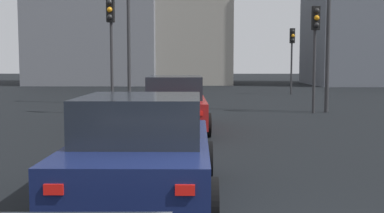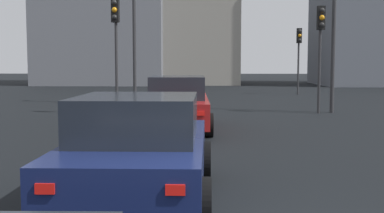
% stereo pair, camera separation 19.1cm
% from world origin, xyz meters
% --- Properties ---
extents(car_red_right_lead, '(4.77, 2.07, 1.57)m').
position_xyz_m(car_red_right_lead, '(9.11, 1.55, 0.76)').
color(car_red_right_lead, maroon).
rests_on(car_red_right_lead, ground_plane).
extents(car_navy_right_second, '(4.22, 2.06, 1.51)m').
position_xyz_m(car_navy_right_second, '(1.73, 1.65, 0.73)').
color(car_navy_right_second, '#141E4C').
rests_on(car_navy_right_second, ground_plane).
extents(traffic_light_near_left, '(0.32, 0.30, 4.10)m').
position_xyz_m(traffic_light_near_left, '(13.85, -3.62, 2.95)').
color(traffic_light_near_left, '#2D2D30').
rests_on(traffic_light_near_left, ground_plane).
extents(traffic_light_near_right, '(0.32, 0.30, 4.36)m').
position_xyz_m(traffic_light_near_right, '(13.27, 4.13, 3.12)').
color(traffic_light_near_right, '#2D2D30').
rests_on(traffic_light_near_right, ground_plane).
extents(traffic_light_far_left, '(0.33, 0.31, 4.03)m').
position_xyz_m(traffic_light_far_left, '(24.99, -4.84, 2.90)').
color(traffic_light_far_left, '#2D2D30').
rests_on(traffic_light_far_left, ground_plane).
extents(street_lamp_kerbside, '(0.56, 0.36, 7.49)m').
position_xyz_m(street_lamp_kerbside, '(17.78, 4.11, 4.40)').
color(street_lamp_kerbside, '#2D2D30').
rests_on(street_lamp_kerbside, ground_plane).
extents(building_facade_center, '(8.32, 8.16, 11.55)m').
position_xyz_m(building_facade_center, '(40.40, 2.00, 5.77)').
color(building_facade_center, gray).
rests_on(building_facade_center, ground_plane).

